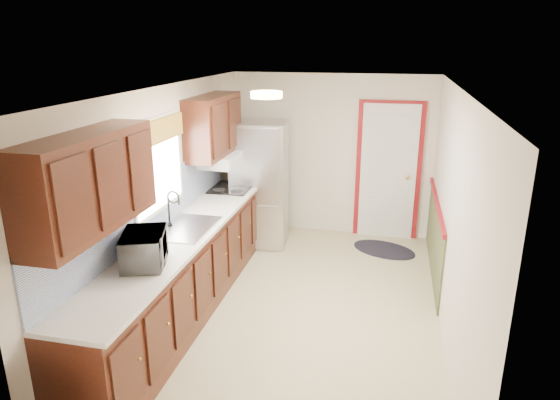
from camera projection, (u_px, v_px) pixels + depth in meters
The scene contains 8 objects.
room_shell at pixel (300, 207), 5.15m from camera, with size 3.20×5.20×2.52m.
kitchen_run at pixel (180, 243), 5.26m from camera, with size 0.63×4.00×2.20m.
back_wall_trim at pixel (397, 185), 7.09m from camera, with size 1.12×2.30×2.08m.
ceiling_fixture at pixel (266, 95), 4.67m from camera, with size 0.30×0.30×0.06m, color #FFD88C.
microwave at pixel (144, 245), 4.41m from camera, with size 0.53×0.29×0.36m, color white.
refrigerator at pixel (260, 184), 7.13m from camera, with size 0.81×0.78×1.78m.
rug at pixel (384, 250), 7.09m from camera, with size 0.91×0.59×0.01m, color black.
cooktop at pixel (232, 188), 6.72m from camera, with size 0.51×0.62×0.02m, color black.
Camera 1 is at (0.88, -4.80, 2.85)m, focal length 32.00 mm.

